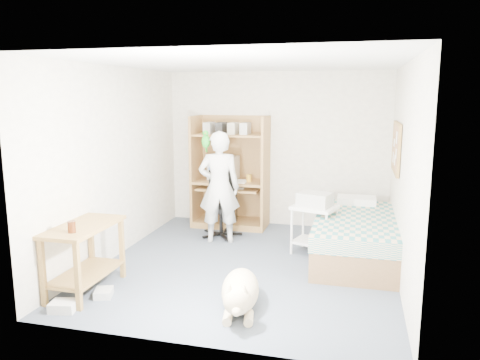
{
  "coord_description": "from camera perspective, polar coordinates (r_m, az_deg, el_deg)",
  "views": [
    {
      "loc": [
        1.29,
        -5.5,
        2.13
      ],
      "look_at": [
        -0.17,
        0.24,
        1.05
      ],
      "focal_mm": 35.0,
      "sensor_mm": 36.0,
      "label": 1
    }
  ],
  "objects": [
    {
      "name": "floor_box_a",
      "position": [
        5.15,
        -20.72,
        -14.2
      ],
      "size": [
        0.28,
        0.24,
        0.1
      ],
      "primitive_type": "cube",
      "rotation": [
        0.0,
        0.0,
        0.19
      ],
      "color": "silver",
      "rests_on": "floor"
    },
    {
      "name": "printer_cart",
      "position": [
        6.41,
        9.03,
        -5.08
      ],
      "size": [
        0.66,
        0.59,
        0.67
      ],
      "rotation": [
        0.0,
        0.0,
        -0.31
      ],
      "color": "white",
      "rests_on": "floor"
    },
    {
      "name": "wall_right",
      "position": [
        5.59,
        19.32,
        0.69
      ],
      "size": [
        0.02,
        4.0,
        2.5
      ],
      "primitive_type": "cube",
      "color": "beige",
      "rests_on": "floor"
    },
    {
      "name": "parrot",
      "position": [
        6.74,
        -4.19,
        4.86
      ],
      "size": [
        0.12,
        0.21,
        0.33
      ],
      "rotation": [
        0.0,
        0.0,
        0.24
      ],
      "color": "#168813",
      "rests_on": "person"
    },
    {
      "name": "floor",
      "position": [
        6.04,
        1.01,
        -10.33
      ],
      "size": [
        4.0,
        4.0,
        0.0
      ],
      "primitive_type": "plane",
      "color": "#444D5D",
      "rests_on": "ground"
    },
    {
      "name": "ceiling",
      "position": [
        5.66,
        1.1,
        14.08
      ],
      "size": [
        3.6,
        4.0,
        0.02
      ],
      "primitive_type": "cube",
      "color": "white",
      "rests_on": "wall_back"
    },
    {
      "name": "computer_hutch",
      "position": [
        7.62,
        -1.1,
        0.45
      ],
      "size": [
        1.2,
        0.63,
        1.8
      ],
      "color": "olive",
      "rests_on": "floor"
    },
    {
      "name": "crt_monitor",
      "position": [
        7.64,
        -2.03,
        1.52
      ],
      "size": [
        0.46,
        0.48,
        0.38
      ],
      "rotation": [
        0.0,
        0.0,
        -0.17
      ],
      "color": "beige",
      "rests_on": "computer_hutch"
    },
    {
      "name": "office_chair",
      "position": [
        7.17,
        -2.31,
        -4.04
      ],
      "size": [
        0.55,
        0.55,
        0.98
      ],
      "rotation": [
        0.0,
        0.0,
        0.24
      ],
      "color": "black",
      "rests_on": "floor"
    },
    {
      "name": "floor_box_b",
      "position": [
        5.35,
        -16.28,
        -13.08
      ],
      "size": [
        0.24,
        0.27,
        0.08
      ],
      "primitive_type": "cube",
      "rotation": [
        0.0,
        0.0,
        0.35
      ],
      "color": "#B7B7B2",
      "rests_on": "floor"
    },
    {
      "name": "wall_back",
      "position": [
        7.66,
        4.48,
        3.72
      ],
      "size": [
        3.6,
        0.02,
        2.5
      ],
      "primitive_type": "cube",
      "color": "beige",
      "rests_on": "floor"
    },
    {
      "name": "dog",
      "position": [
        4.81,
        -0.01,
        -13.43
      ],
      "size": [
        0.52,
        1.17,
        0.44
      ],
      "rotation": [
        0.0,
        0.0,
        0.19
      ],
      "color": "beige",
      "rests_on": "floor"
    },
    {
      "name": "drink_glass",
      "position": [
        5.07,
        -19.84,
        -5.4
      ],
      "size": [
        0.08,
        0.08,
        0.12
      ],
      "primitive_type": "cylinder",
      "color": "#431C0A",
      "rests_on": "side_desk"
    },
    {
      "name": "person",
      "position": [
        6.77,
        -2.56,
        -0.88
      ],
      "size": [
        0.67,
        0.52,
        1.63
      ],
      "primitive_type": "imported",
      "rotation": [
        0.0,
        0.0,
        3.38
      ],
      "color": "silver",
      "rests_on": "floor"
    },
    {
      "name": "wall_left",
      "position": [
        6.37,
        -14.93,
        2.04
      ],
      "size": [
        0.02,
        4.0,
        2.5
      ],
      "primitive_type": "cube",
      "color": "beige",
      "rests_on": "floor"
    },
    {
      "name": "bed",
      "position": [
        6.39,
        13.83,
        -6.73
      ],
      "size": [
        1.02,
        2.02,
        0.66
      ],
      "color": "brown",
      "rests_on": "floor"
    },
    {
      "name": "side_desk",
      "position": [
        5.4,
        -18.43,
        -7.84
      ],
      "size": [
        0.5,
        1.0,
        0.75
      ],
      "color": "olive",
      "rests_on": "floor"
    },
    {
      "name": "keyboard",
      "position": [
        7.49,
        -1.21,
        -0.9
      ],
      "size": [
        0.46,
        0.2,
        0.03
      ],
      "primitive_type": "cube",
      "rotation": [
        0.0,
        0.0,
        0.1
      ],
      "color": "beige",
      "rests_on": "computer_hutch"
    },
    {
      "name": "printer",
      "position": [
        6.33,
        9.11,
        -2.34
      ],
      "size": [
        0.5,
        0.43,
        0.18
      ],
      "primitive_type": "cube",
      "rotation": [
        0.0,
        0.0,
        -0.31
      ],
      "color": "#ADADA8",
      "rests_on": "printer_cart"
    },
    {
      "name": "corkboard",
      "position": [
        6.45,
        18.51,
        3.76
      ],
      "size": [
        0.04,
        0.94,
        0.66
      ],
      "color": "#9E6F47",
      "rests_on": "wall_right"
    },
    {
      "name": "pencil_cup",
      "position": [
        7.46,
        1.09,
        0.22
      ],
      "size": [
        0.08,
        0.08,
        0.12
      ],
      "primitive_type": "cylinder",
      "color": "gold",
      "rests_on": "computer_hutch"
    }
  ]
}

